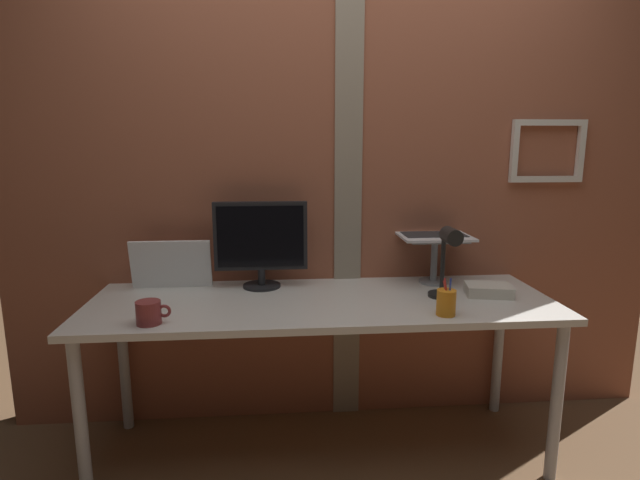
{
  "coord_description": "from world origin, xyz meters",
  "views": [
    {
      "loc": [
        -0.31,
        -2.09,
        1.43
      ],
      "look_at": [
        -0.12,
        0.14,
        0.99
      ],
      "focal_mm": 28.25,
      "sensor_mm": 36.0,
      "label": 1
    }
  ],
  "objects": [
    {
      "name": "desk",
      "position": [
        -0.12,
        0.04,
        0.67
      ],
      "size": [
        2.05,
        0.69,
        0.74
      ],
      "color": "silver",
      "rests_on": "ground_plane"
    },
    {
      "name": "whiteboard_panel",
      "position": [
        -0.82,
        0.28,
        0.86
      ],
      "size": [
        0.38,
        0.06,
        0.23
      ],
      "primitive_type": "cube",
      "rotation": [
        0.17,
        0.0,
        0.0
      ],
      "color": "white",
      "rests_on": "desk"
    },
    {
      "name": "laptop",
      "position": [
        0.45,
        0.33,
        1.02
      ],
      "size": [
        0.34,
        0.31,
        0.21
      ],
      "color": "white",
      "rests_on": "laptop_stand"
    },
    {
      "name": "pen_cup",
      "position": [
        0.36,
        -0.2,
        0.8
      ],
      "size": [
        0.08,
        0.08,
        0.16
      ],
      "color": "orange",
      "rests_on": "desk"
    },
    {
      "name": "desk_lamp",
      "position": [
        0.42,
        -0.02,
        0.95
      ],
      "size": [
        0.12,
        0.2,
        0.33
      ],
      "color": "black",
      "rests_on": "desk"
    },
    {
      "name": "monitor",
      "position": [
        -0.39,
        0.26,
        0.97
      ],
      "size": [
        0.44,
        0.18,
        0.41
      ],
      "color": "black",
      "rests_on": "desk"
    },
    {
      "name": "laptop_stand",
      "position": [
        0.45,
        0.26,
        0.9
      ],
      "size": [
        0.28,
        0.22,
        0.23
      ],
      "color": "gray",
      "rests_on": "desk"
    },
    {
      "name": "ground_plane",
      "position": [
        0.0,
        0.0,
        0.0
      ],
      "size": [
        6.0,
        6.0,
        0.0
      ],
      "primitive_type": "plane",
      "color": "brown"
    },
    {
      "name": "brick_wall_back",
      "position": [
        0.0,
        0.44,
        1.2
      ],
      "size": [
        3.33,
        0.16,
        2.4
      ],
      "color": "#9E563D",
      "rests_on": "ground_plane"
    },
    {
      "name": "coffee_mug",
      "position": [
        -0.81,
        -0.2,
        0.79
      ],
      "size": [
        0.13,
        0.09,
        0.09
      ],
      "color": "maroon",
      "rests_on": "desk"
    },
    {
      "name": "paper_clutter_stack",
      "position": [
        0.64,
        0.04,
        0.77
      ],
      "size": [
        0.22,
        0.18,
        0.05
      ],
      "primitive_type": "cube",
      "rotation": [
        0.0,
        0.0,
        -0.2
      ],
      "color": "silver",
      "rests_on": "desk"
    }
  ]
}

